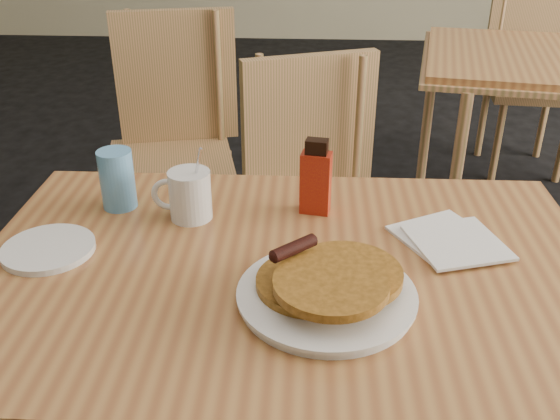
% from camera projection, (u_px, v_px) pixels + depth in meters
% --- Properties ---
extents(main_table, '(1.16, 0.79, 0.75)m').
position_uv_depth(main_table, '(287.00, 285.00, 1.12)').
color(main_table, '#A46E3A').
rests_on(main_table, floor).
extents(chair_main_far, '(0.53, 0.55, 0.91)m').
position_uv_depth(chair_main_far, '(308.00, 187.00, 1.85)').
color(chair_main_far, tan).
rests_on(chair_main_far, floor).
extents(chair_neighbor_far, '(0.42, 0.43, 0.87)m').
position_uv_depth(chair_neighbor_far, '(528.00, 66.00, 3.13)').
color(chair_neighbor_far, tan).
rests_on(chair_neighbor_far, floor).
extents(chair_wall_extra, '(0.52, 0.52, 0.95)m').
position_uv_depth(chair_wall_extra, '(174.00, 125.00, 2.23)').
color(chair_wall_extra, tan).
rests_on(chair_wall_extra, floor).
extents(pancake_plate, '(0.29, 0.29, 0.09)m').
position_uv_depth(pancake_plate, '(327.00, 288.00, 1.00)').
color(pancake_plate, silver).
rests_on(pancake_plate, main_table).
extents(coffee_mug, '(0.12, 0.08, 0.16)m').
position_uv_depth(coffee_mug, '(189.00, 194.00, 1.23)').
color(coffee_mug, silver).
rests_on(coffee_mug, main_table).
extents(syrup_bottle, '(0.06, 0.05, 0.16)m').
position_uv_depth(syrup_bottle, '(316.00, 179.00, 1.24)').
color(syrup_bottle, maroon).
rests_on(syrup_bottle, main_table).
extents(napkin_stack, '(0.23, 0.24, 0.01)m').
position_uv_depth(napkin_stack, '(450.00, 240.00, 1.17)').
color(napkin_stack, silver).
rests_on(napkin_stack, main_table).
extents(blue_tumbler, '(0.09, 0.09, 0.12)m').
position_uv_depth(blue_tumbler, '(117.00, 179.00, 1.27)').
color(blue_tumbler, '#5A9BD2').
rests_on(blue_tumbler, main_table).
extents(side_saucer, '(0.18, 0.18, 0.01)m').
position_uv_depth(side_saucer, '(48.00, 249.00, 1.14)').
color(side_saucer, silver).
rests_on(side_saucer, main_table).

